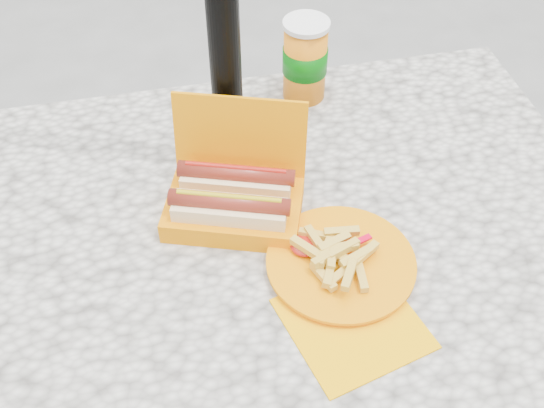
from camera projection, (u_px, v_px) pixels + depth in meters
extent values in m
cube|color=beige|center=(249.00, 237.00, 1.12)|extent=(1.20, 0.80, 0.05)
cylinder|color=black|center=(7.00, 284.00, 1.52)|extent=(0.07, 0.07, 0.70)
cylinder|color=black|center=(430.00, 214.00, 1.67)|extent=(0.07, 0.07, 0.70)
cube|color=orange|center=(234.00, 209.00, 1.10)|extent=(0.25, 0.20, 0.04)
cube|color=orange|center=(240.00, 136.00, 1.09)|extent=(0.21, 0.10, 0.14)
cube|color=#F7E29E|center=(230.00, 214.00, 1.06)|extent=(0.18, 0.11, 0.05)
cylinder|color=maroon|center=(229.00, 202.00, 1.04)|extent=(0.19, 0.09, 0.03)
cylinder|color=#B89D0E|center=(229.00, 196.00, 1.04)|extent=(0.16, 0.06, 0.01)
cube|color=#F7E29E|center=(237.00, 185.00, 1.11)|extent=(0.18, 0.11, 0.05)
cylinder|color=maroon|center=(236.00, 173.00, 1.09)|extent=(0.19, 0.09, 0.03)
cylinder|color=#A0160E|center=(236.00, 168.00, 1.08)|extent=(0.16, 0.06, 0.01)
cube|color=#F8A600|center=(353.00, 323.00, 0.97)|extent=(0.22, 0.22, 0.00)
cylinder|color=orange|center=(341.00, 263.00, 1.04)|extent=(0.22, 0.22, 0.01)
cylinder|color=orange|center=(341.00, 262.00, 1.03)|extent=(0.23, 0.23, 0.01)
cube|color=gold|center=(306.00, 248.00, 1.03)|extent=(0.04, 0.05, 0.01)
cube|color=gold|center=(343.00, 249.00, 1.02)|extent=(0.06, 0.03, 0.01)
cube|color=gold|center=(342.00, 232.00, 1.05)|extent=(0.06, 0.02, 0.01)
cube|color=gold|center=(329.00, 272.00, 1.00)|extent=(0.04, 0.06, 0.01)
cube|color=gold|center=(344.00, 271.00, 1.01)|extent=(0.05, 0.04, 0.01)
cube|color=gold|center=(315.00, 240.00, 1.04)|extent=(0.02, 0.06, 0.01)
cube|color=gold|center=(341.00, 258.00, 1.02)|extent=(0.05, 0.05, 0.01)
cube|color=gold|center=(341.00, 248.00, 1.02)|extent=(0.05, 0.01, 0.01)
cube|color=gold|center=(365.00, 254.00, 1.02)|extent=(0.05, 0.04, 0.01)
cube|color=gold|center=(330.00, 254.00, 1.02)|extent=(0.03, 0.06, 0.01)
cube|color=gold|center=(361.00, 276.00, 1.00)|extent=(0.02, 0.06, 0.01)
cube|color=gold|center=(355.00, 257.00, 1.01)|extent=(0.06, 0.03, 0.01)
cube|color=gold|center=(316.00, 235.00, 1.05)|extent=(0.05, 0.04, 0.01)
cube|color=gold|center=(323.00, 276.00, 1.00)|extent=(0.03, 0.06, 0.01)
cube|color=gold|center=(349.00, 275.00, 0.98)|extent=(0.04, 0.05, 0.01)
cube|color=gold|center=(328.00, 257.00, 1.01)|extent=(0.06, 0.03, 0.01)
cube|color=gold|center=(325.00, 252.00, 1.02)|extent=(0.04, 0.05, 0.01)
cube|color=gold|center=(334.00, 242.00, 1.03)|extent=(0.06, 0.03, 0.01)
ellipsoid|color=#A0160E|center=(305.00, 245.00, 1.05)|extent=(0.05, 0.05, 0.01)
cube|color=red|center=(345.00, 248.00, 1.03)|extent=(0.09, 0.04, 0.00)
cylinder|color=orange|center=(305.00, 62.00, 1.29)|extent=(0.08, 0.08, 0.15)
cylinder|color=#035B07|center=(305.00, 60.00, 1.28)|extent=(0.09, 0.09, 0.05)
cylinder|color=white|center=(306.00, 24.00, 1.23)|extent=(0.09, 0.09, 0.01)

